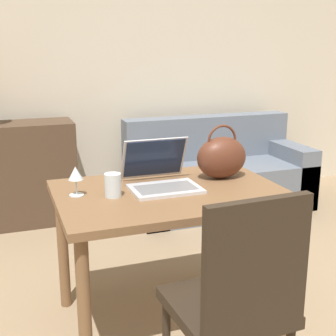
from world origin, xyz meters
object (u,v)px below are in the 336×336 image
(drinking_glass, at_px, (113,185))
(handbag, at_px, (222,157))
(couch, at_px, (217,176))
(chair, at_px, (237,297))
(laptop, at_px, (160,174))
(wine_glass, at_px, (76,175))

(drinking_glass, bearing_deg, handbag, 10.37)
(drinking_glass, bearing_deg, couch, 49.93)
(chair, relative_size, drinking_glass, 8.31)
(chair, distance_m, drinking_glass, 0.84)
(laptop, xyz_separation_m, wine_glass, (-0.44, -0.02, 0.04))
(handbag, bearing_deg, couch, 64.65)
(laptop, relative_size, drinking_glass, 3.14)
(wine_glass, bearing_deg, chair, -59.55)
(chair, height_order, couch, chair)
(drinking_glass, relative_size, wine_glass, 0.78)
(chair, height_order, wine_glass, chair)
(couch, xyz_separation_m, handbag, (-0.71, -1.49, 0.58))
(wine_glass, xyz_separation_m, handbag, (0.82, 0.04, 0.01))
(laptop, height_order, drinking_glass, laptop)
(laptop, distance_m, handbag, 0.38)
(handbag, bearing_deg, drinking_glass, -169.63)
(laptop, height_order, wine_glass, laptop)
(couch, height_order, laptop, laptop)
(laptop, bearing_deg, couch, 54.61)
(couch, distance_m, laptop, 1.93)
(laptop, bearing_deg, chair, -87.87)
(couch, bearing_deg, chair, -114.08)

